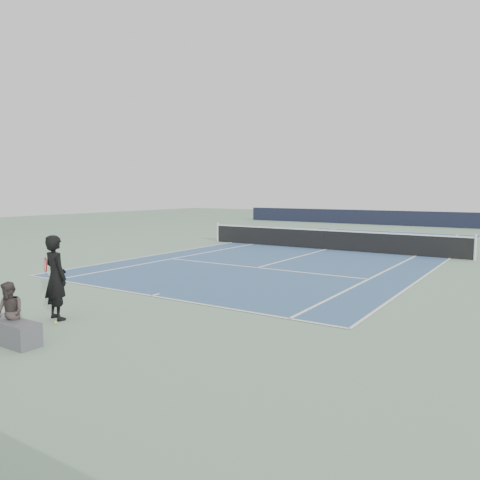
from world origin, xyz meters
The scene contains 7 objects.
ground centered at (0.00, 0.00, 0.00)m, with size 80.00×80.00×0.00m, color gray.
court_surface centered at (0.00, 0.00, 0.01)m, with size 10.97×23.77×0.01m, color #375882.
tennis_net centered at (0.00, 0.00, 0.50)m, with size 12.90×0.10×1.07m.
windscreen_far centered at (0.00, 17.88, 0.60)m, with size 30.00×0.25×1.20m, color black.
tennis_player centered at (-0.15, -14.65, 0.93)m, with size 0.84×0.62×1.85m.
tennis_ball centered at (0.17, -14.92, 0.04)m, with size 0.07×0.07×0.07m, color yellow.
spectator_bench centered at (0.55, -16.14, 0.40)m, with size 1.36×0.46×1.16m.
Camera 1 is at (8.67, -20.84, 2.80)m, focal length 35.00 mm.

